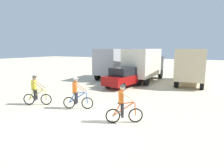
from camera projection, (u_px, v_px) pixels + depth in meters
ground_plane at (75, 122)px, 8.98m from camera, size 120.00×120.00×0.00m
box_truck_grey_hauler at (114, 62)px, 22.38m from camera, size 3.00×6.94×3.35m
box_truck_cream_rv at (144, 63)px, 20.16m from camera, size 2.44×6.77×3.35m
box_truck_tan_camper at (192, 65)px, 18.37m from camera, size 2.67×6.85×3.35m
sedan_parked at (124, 77)px, 17.13m from camera, size 2.43×4.43×1.76m
cyclist_orange_shirt at (36, 91)px, 11.67m from camera, size 1.57×0.88×1.82m
cyclist_cowboy_hat at (77, 94)px, 10.89m from camera, size 1.61×0.82×1.82m
cyclist_near_camera at (123, 105)px, 8.80m from camera, size 1.50×0.97×1.82m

